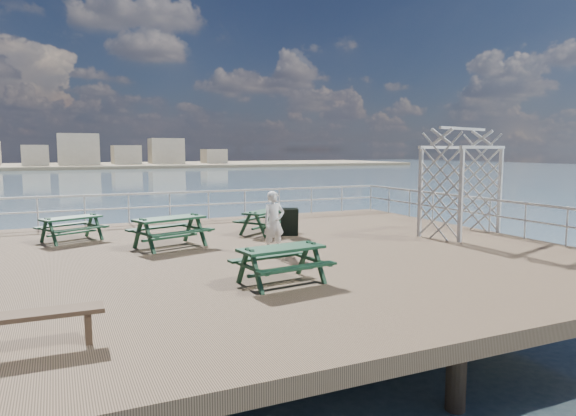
% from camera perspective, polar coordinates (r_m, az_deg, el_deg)
% --- Properties ---
extents(ground, '(18.00, 14.00, 0.30)m').
position_cam_1_polar(ground, '(13.09, -6.87, -5.85)').
color(ground, brown).
rests_on(ground, ground).
extents(sea_backdrop, '(300.00, 300.00, 9.20)m').
position_cam_1_polar(sea_backdrop, '(147.22, -18.12, 4.95)').
color(sea_backdrop, '#3E5A69').
rests_on(sea_backdrop, ground).
extents(railing, '(17.77, 13.76, 1.10)m').
position_cam_1_polar(railing, '(15.34, -10.08, -0.21)').
color(railing, silver).
rests_on(railing, ground).
extents(picnic_table_a, '(2.04, 1.89, 0.80)m').
position_cam_1_polar(picnic_table_a, '(16.14, -22.92, -1.60)').
color(picnic_table_a, '#143922').
rests_on(picnic_table_a, ground).
extents(picnic_table_b, '(2.28, 2.05, 0.92)m').
position_cam_1_polar(picnic_table_b, '(14.30, -12.98, -1.91)').
color(picnic_table_b, '#143922').
rests_on(picnic_table_b, ground).
extents(picnic_table_c, '(2.16, 2.08, 0.82)m').
position_cam_1_polar(picnic_table_c, '(16.24, -2.55, -1.00)').
color(picnic_table_c, '#143922').
rests_on(picnic_table_c, ground).
extents(picnic_table_e, '(1.88, 1.60, 0.83)m').
position_cam_1_polar(picnic_table_e, '(10.18, -0.74, -5.45)').
color(picnic_table_e, '#143922').
rests_on(picnic_table_e, ground).
extents(flat_bench_far, '(1.73, 0.44, 0.50)m').
position_cam_1_polar(flat_bench_far, '(7.75, -26.25, -11.21)').
color(flat_bench_far, brown).
rests_on(flat_bench_far, ground).
extents(trellis_arbor, '(2.98, 2.19, 3.32)m').
position_cam_1_polar(trellis_arbor, '(16.76, 18.68, 2.17)').
color(trellis_arbor, silver).
rests_on(trellis_arbor, ground).
extents(sandwich_board, '(0.64, 0.56, 0.87)m').
position_cam_1_polar(sandwich_board, '(15.73, 0.17, -1.60)').
color(sandwich_board, black).
rests_on(sandwich_board, ground).
extents(person, '(0.60, 0.41, 1.59)m').
position_cam_1_polar(person, '(13.10, -1.58, -1.60)').
color(person, white).
rests_on(person, ground).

